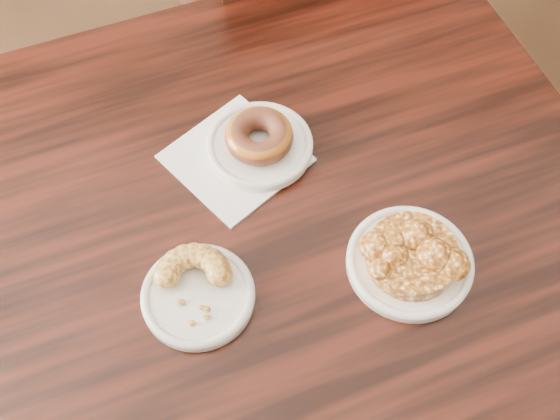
{
  "coord_description": "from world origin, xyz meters",
  "views": [
    {
      "loc": [
        -0.22,
        -0.63,
        1.59
      ],
      "look_at": [
        -0.21,
        -0.16,
        0.8
      ],
      "focal_mm": 45.0,
      "sensor_mm": 36.0,
      "label": 1
    }
  ],
  "objects_px": {
    "glazed_donut": "(259,136)",
    "cafe_table": "(283,346)",
    "cruller_fragment": "(196,289)",
    "apple_fritter": "(413,253)",
    "chair_far": "(293,14)"
  },
  "relations": [
    {
      "from": "glazed_donut",
      "to": "cafe_table",
      "type": "bearing_deg",
      "value": -79.96
    },
    {
      "from": "cruller_fragment",
      "to": "apple_fritter",
      "type": "bearing_deg",
      "value": 7.98
    },
    {
      "from": "chair_far",
      "to": "glazed_donut",
      "type": "relative_size",
      "value": 9.1
    },
    {
      "from": "chair_far",
      "to": "apple_fritter",
      "type": "distance_m",
      "value": 0.86
    },
    {
      "from": "apple_fritter",
      "to": "cruller_fragment",
      "type": "xyz_separation_m",
      "value": [
        -0.28,
        -0.04,
        -0.0
      ]
    },
    {
      "from": "cafe_table",
      "to": "chair_far",
      "type": "xyz_separation_m",
      "value": [
        0.05,
        0.76,
        0.08
      ]
    },
    {
      "from": "chair_far",
      "to": "cruller_fragment",
      "type": "height_order",
      "value": "chair_far"
    },
    {
      "from": "cafe_table",
      "to": "glazed_donut",
      "type": "bearing_deg",
      "value": 80.61
    },
    {
      "from": "cafe_table",
      "to": "glazed_donut",
      "type": "relative_size",
      "value": 10.07
    },
    {
      "from": "cafe_table",
      "to": "apple_fritter",
      "type": "xyz_separation_m",
      "value": [
        0.17,
        -0.03,
        0.41
      ]
    },
    {
      "from": "glazed_donut",
      "to": "cruller_fragment",
      "type": "distance_m",
      "value": 0.25
    },
    {
      "from": "cafe_table",
      "to": "cruller_fragment",
      "type": "bearing_deg",
      "value": -168.86
    },
    {
      "from": "cafe_table",
      "to": "glazed_donut",
      "type": "height_order",
      "value": "glazed_donut"
    },
    {
      "from": "chair_far",
      "to": "cafe_table",
      "type": "bearing_deg",
      "value": 66.11
    },
    {
      "from": "cafe_table",
      "to": "glazed_donut",
      "type": "xyz_separation_m",
      "value": [
        -0.03,
        0.17,
        0.41
      ]
    }
  ]
}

